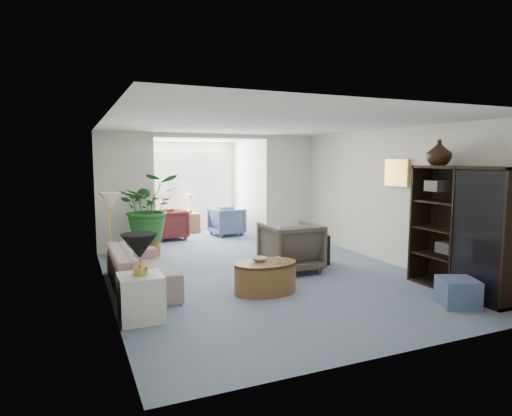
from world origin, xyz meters
name	(u,v)px	position (x,y,z in m)	size (l,w,h in m)	color
floor	(270,279)	(0.00, 0.00, 0.00)	(6.00, 6.00, 0.00)	gray
sunroom_floor	(201,237)	(0.00, 4.10, 0.00)	(2.60, 2.60, 0.00)	gray
back_pier_left	(125,193)	(-1.90, 3.00, 1.25)	(1.20, 0.12, 2.50)	white
back_pier_right	(289,188)	(1.90, 3.00, 1.25)	(1.20, 0.12, 2.50)	white
back_header	(213,136)	(0.00, 3.00, 2.45)	(2.60, 0.12, 0.10)	white
window_pane	(189,179)	(0.00, 5.18, 1.40)	(2.20, 0.02, 1.50)	white
window_blinds	(189,179)	(0.00, 5.15, 1.40)	(2.20, 0.02, 1.50)	white
framed_picture	(397,173)	(2.46, -0.10, 1.70)	(0.04, 0.50, 0.40)	#AFA08C
sofa	(141,268)	(-2.02, 0.31, 0.30)	(2.09, 0.82, 0.61)	#B7AD9B
end_table	(141,298)	(-2.22, -1.04, 0.28)	(0.51, 0.51, 0.56)	white
table_lamp	(139,246)	(-2.22, -1.04, 0.91)	(0.44, 0.44, 0.30)	black
floor_lamp	(110,201)	(-2.34, 1.31, 1.25)	(0.36, 0.36, 0.28)	#F9EDC6
coffee_table	(265,277)	(-0.38, -0.63, 0.23)	(0.95, 0.95, 0.45)	brown
coffee_bowl	(260,259)	(-0.43, -0.53, 0.48)	(0.22, 0.22, 0.05)	beige
coffee_cup	(278,260)	(-0.23, -0.73, 0.49)	(0.09, 0.09, 0.09)	beige
wingback_chair	(291,247)	(0.53, 0.31, 0.43)	(0.91, 0.94, 0.85)	#585045
side_table_dark	(316,249)	(1.23, 0.61, 0.27)	(0.46, 0.36, 0.55)	black
entertainment_cabinet	(462,230)	(2.23, -1.76, 0.92)	(0.44, 1.66, 1.85)	black
cabinet_urn	(439,153)	(2.23, -1.26, 2.04)	(0.37, 0.37, 0.39)	black
ottoman	(458,292)	(1.74, -2.17, 0.18)	(0.46, 0.46, 0.37)	slate
plant_pot	(150,248)	(-1.51, 2.49, 0.16)	(0.40, 0.40, 0.32)	#9D572D
house_plant	(149,207)	(-1.51, 2.49, 0.99)	(1.21, 1.05, 1.34)	#206022
sunroom_chair_blue	(227,221)	(0.71, 4.12, 0.35)	(0.76, 0.78, 0.71)	slate
sunroom_chair_maroon	(168,225)	(-0.79, 4.12, 0.36)	(0.77, 0.80, 0.72)	maroon
sunroom_table	(191,223)	(-0.04, 4.87, 0.25)	(0.42, 0.32, 0.51)	brown
shelf_clutter	(465,220)	(2.18, -1.84, 1.09)	(0.30, 1.17, 1.06)	#4B4946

